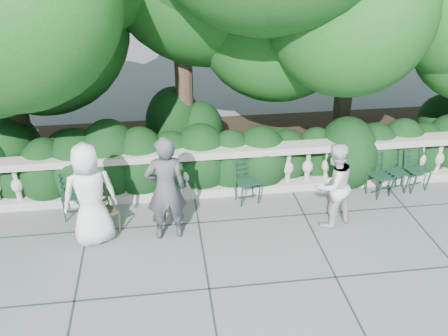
{
  "coord_description": "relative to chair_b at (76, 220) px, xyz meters",
  "views": [
    {
      "loc": [
        -1.06,
        -6.81,
        5.17
      ],
      "look_at": [
        0.0,
        1.0,
        1.0
      ],
      "focal_mm": 40.0,
      "sensor_mm": 36.0,
      "label": 1
    }
  ],
  "objects": [
    {
      "name": "shrub_hedge",
      "position": [
        2.74,
        1.8,
        0.0
      ],
      "size": [
        15.0,
        2.6,
        1.7
      ],
      "primitive_type": null,
      "color": "black",
      "rests_on": "ground"
    },
    {
      "name": "chair_c",
      "position": [
        3.28,
        0.08,
        0.0
      ],
      "size": [
        0.53,
        0.56,
        0.84
      ],
      "primitive_type": null,
      "rotation": [
        0.0,
        0.0,
        0.21
      ],
      "color": "black",
      "rests_on": "ground"
    },
    {
      "name": "chair_weathered",
      "position": [
        0.68,
        -0.63,
        0.0
      ],
      "size": [
        0.63,
        0.64,
        0.84
      ],
      "primitive_type": null,
      "rotation": [
        0.0,
        0.0,
        0.59
      ],
      "color": "black",
      "rests_on": "ground"
    },
    {
      "name": "person_businessman",
      "position": [
        0.43,
        -0.68,
        0.92
      ],
      "size": [
        1.0,
        0.77,
        1.83
      ],
      "primitive_type": "imported",
      "rotation": [
        0.0,
        0.0,
        3.37
      ],
      "color": "silver",
      "rests_on": "ground"
    },
    {
      "name": "person_woman_grey",
      "position": [
        1.68,
        -0.72,
        0.95
      ],
      "size": [
        0.73,
        0.52,
        1.9
      ],
      "primitive_type": "imported",
      "rotation": [
        0.0,
        0.0,
        3.23
      ],
      "color": "#414146",
      "rests_on": "ground"
    },
    {
      "name": "balustrade",
      "position": [
        2.74,
        0.6,
        0.49
      ],
      "size": [
        12.0,
        0.44,
        1.0
      ],
      "color": "#9E998E",
      "rests_on": "ground"
    },
    {
      "name": "person_casual_man",
      "position": [
        4.62,
        -0.72,
        0.79
      ],
      "size": [
        0.95,
        0.87,
        1.59
      ],
      "primitive_type": "imported",
      "rotation": [
        0.0,
        0.0,
        3.57
      ],
      "color": "silver",
      "rests_on": "ground"
    },
    {
      "name": "chair_e",
      "position": [
        6.76,
        0.11,
        0.0
      ],
      "size": [
        0.54,
        0.57,
        0.84
      ],
      "primitive_type": null,
      "rotation": [
        0.0,
        0.0,
        0.24
      ],
      "color": "black",
      "rests_on": "ground"
    },
    {
      "name": "chair_d",
      "position": [
        5.97,
        -0.01,
        0.0
      ],
      "size": [
        0.59,
        0.61,
        0.84
      ],
      "primitive_type": null,
      "rotation": [
        0.0,
        0.0,
        0.41
      ],
      "color": "black",
      "rests_on": "ground"
    },
    {
      "name": "ground",
      "position": [
        2.74,
        -1.2,
        0.0
      ],
      "size": [
        90.0,
        90.0,
        0.0
      ],
      "primitive_type": "plane",
      "color": "#52555A",
      "rests_on": "ground"
    },
    {
      "name": "chair_f",
      "position": [
        6.28,
        0.06,
        0.0
      ],
      "size": [
        0.52,
        0.55,
        0.84
      ],
      "primitive_type": null,
      "rotation": [
        0.0,
        0.0,
        0.19
      ],
      "color": "black",
      "rests_on": "ground"
    },
    {
      "name": "chair_b",
      "position": [
        0.0,
        0.0,
        0.0
      ],
      "size": [
        0.53,
        0.56,
        0.84
      ],
      "primitive_type": null,
      "rotation": [
        0.0,
        0.0,
        0.2
      ],
      "color": "black",
      "rests_on": "ground"
    }
  ]
}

